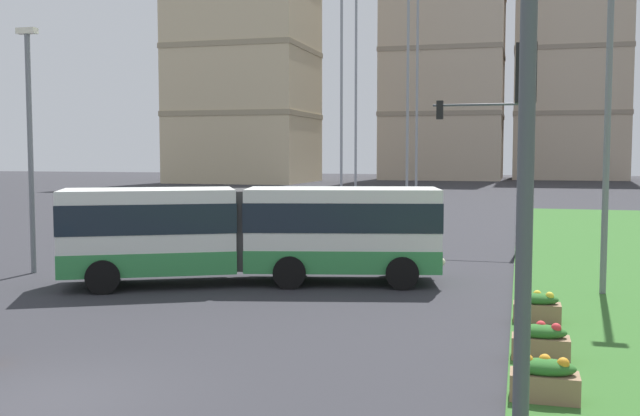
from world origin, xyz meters
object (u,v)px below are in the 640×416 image
object	(u,v)px
flower_planter_0	(545,379)
streetlight_median	(608,120)
apartment_tower_centre	(570,55)
flower_planter_2	(537,307)
apartment_tower_west	(244,53)
streetlight_left	(30,139)
traffic_light_near_right	(525,175)
flower_planter_1	(541,341)
articulated_bus	(253,231)
car_maroon_sedan	(222,224)
traffic_light_far_right	(493,147)
apartment_tower_westcentre	(445,57)

from	to	relation	value
flower_planter_0	streetlight_median	distance (m)	11.13
streetlight_median	apartment_tower_centre	size ratio (longest dim) A/B	0.24
flower_planter_2	apartment_tower_west	bearing A→B (deg)	115.66
streetlight_left	traffic_light_near_right	bearing A→B (deg)	-38.86
traffic_light_near_right	streetlight_median	world-z (taller)	streetlight_median
flower_planter_0	flower_planter_1	distance (m)	2.48
streetlight_left	streetlight_median	world-z (taller)	streetlight_median
articulated_bus	streetlight_left	distance (m)	8.51
car_maroon_sedan	flower_planter_0	xyz separation A→B (m)	(14.05, -19.78, -0.33)
car_maroon_sedan	traffic_light_far_right	distance (m)	12.96
articulated_bus	traffic_light_far_right	xyz separation A→B (m)	(6.92, 10.72, 2.70)
articulated_bus	flower_planter_2	world-z (taller)	articulated_bus
flower_planter_0	apartment_tower_centre	bearing A→B (deg)	86.51
traffic_light_far_right	flower_planter_0	bearing A→B (deg)	-85.41
traffic_light_far_right	apartment_tower_westcentre	world-z (taller)	apartment_tower_westcentre
car_maroon_sedan	traffic_light_near_right	distance (m)	27.45
flower_planter_2	apartment_tower_centre	size ratio (longest dim) A/B	0.03
flower_planter_1	apartment_tower_westcentre	bearing A→B (deg)	96.84
apartment_tower_centre	apartment_tower_west	bearing A→B (deg)	-150.71
car_maroon_sedan	streetlight_median	size ratio (longest dim) A/B	0.48
articulated_bus	flower_planter_2	bearing A→B (deg)	-22.19
flower_planter_1	apartment_tower_west	distance (m)	92.46
flower_planter_0	traffic_light_near_right	size ratio (longest dim) A/B	0.20
streetlight_median	flower_planter_2	bearing A→B (deg)	-114.60
traffic_light_far_right	streetlight_median	size ratio (longest dim) A/B	0.69
flower_planter_0	traffic_light_far_right	bearing A→B (deg)	94.59
car_maroon_sedan	flower_planter_1	bearing A→B (deg)	-50.91
traffic_light_far_right	streetlight_median	distance (m)	10.67
flower_planter_2	car_maroon_sedan	bearing A→B (deg)	135.15
flower_planter_1	streetlight_median	distance (m)	8.99
flower_planter_0	traffic_light_near_right	distance (m)	5.16
streetlight_left	apartment_tower_west	world-z (taller)	apartment_tower_west
flower_planter_2	traffic_light_far_right	xyz separation A→B (m)	(-1.61, 14.20, 3.93)
articulated_bus	traffic_light_far_right	distance (m)	13.04
traffic_light_far_right	apartment_tower_west	distance (m)	75.67
car_maroon_sedan	flower_planter_1	world-z (taller)	car_maroon_sedan
car_maroon_sedan	flower_planter_1	distance (m)	22.29
streetlight_left	car_maroon_sedan	bearing A→B (deg)	76.95
flower_planter_2	apartment_tower_westcentre	distance (m)	101.86
traffic_light_near_right	apartment_tower_west	xyz separation A→B (m)	(-37.62, 88.74, 14.11)
flower_planter_1	articulated_bus	bearing A→B (deg)	141.44
flower_planter_2	traffic_light_far_right	size ratio (longest dim) A/B	0.17
flower_planter_1	traffic_light_near_right	xyz separation A→B (m)	(-0.40, -6.30, 3.44)
apartment_tower_west	apartment_tower_westcentre	world-z (taller)	apartment_tower_westcentre
flower_planter_1	apartment_tower_west	size ratio (longest dim) A/B	0.03
streetlight_median	apartment_tower_westcentre	world-z (taller)	apartment_tower_westcentre
articulated_bus	apartment_tower_west	distance (m)	82.81
articulated_bus	car_maroon_sedan	distance (m)	11.91
flower_planter_1	streetlight_median	world-z (taller)	streetlight_median
car_maroon_sedan	streetlight_left	size ratio (longest dim) A/B	0.53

